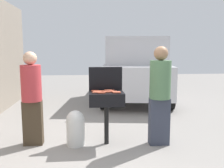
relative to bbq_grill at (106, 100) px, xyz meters
The scene contains 22 objects.
ground_plane 0.82m from the bbq_grill, 103.49° to the right, with size 24.00×24.00×0.00m, color gray.
bbq_grill is the anchor object (origin of this frame).
grill_lid_open 0.42m from the bbq_grill, 90.00° to the left, with size 0.60×0.05×0.42m, color black.
hot_dog_0 0.25m from the bbq_grill, 31.88° to the right, with size 0.03×0.03×0.13m, color #C6593D.
hot_dog_1 0.20m from the bbq_grill, 12.63° to the right, with size 0.03×0.03×0.13m, color #C6593D.
hot_dog_2 0.16m from the bbq_grill, 17.87° to the left, with size 0.03×0.03×0.13m, color #C6593D.
hot_dog_3 0.26m from the bbq_grill, 154.04° to the right, with size 0.03×0.03×0.13m, color #C6593D.
hot_dog_4 0.19m from the bbq_grill, 155.82° to the left, with size 0.03×0.03×0.13m, color #AD4228.
hot_dog_5 0.24m from the bbq_grill, 23.67° to the right, with size 0.03×0.03×0.13m, color #C6593D.
hot_dog_6 0.26m from the bbq_grill, 156.87° to the left, with size 0.03×0.03×0.13m, color #AD4228.
hot_dog_7 0.17m from the bbq_grill, 89.07° to the right, with size 0.03×0.03×0.13m, color #B74C33.
hot_dog_8 0.23m from the bbq_grill, 122.89° to the right, with size 0.03×0.03×0.13m, color #B74C33.
hot_dog_9 0.22m from the bbq_grill, behind, with size 0.03×0.03×0.13m, color #C6593D.
hot_dog_10 0.21m from the bbq_grill, 74.08° to the left, with size 0.03×0.03×0.13m, color #C6593D.
hot_dog_11 0.20m from the bbq_grill, 46.82° to the left, with size 0.03×0.03×0.13m, color #C6593D.
hot_dog_12 0.17m from the bbq_grill, 152.50° to the right, with size 0.03×0.03×0.13m, color #C6593D.
hot_dog_13 0.27m from the bbq_grill, 38.86° to the right, with size 0.03×0.03×0.13m, color #B74C33.
hot_dog_14 0.24m from the bbq_grill, 161.08° to the right, with size 0.03×0.03×0.13m, color #C6593D.
propane_tank 0.71m from the bbq_grill, behind, with size 0.32×0.32×0.62m.
person_left 1.29m from the bbq_grill, behind, with size 0.34×0.34×1.63m.
person_right 0.93m from the bbq_grill, ahead, with size 0.36×0.36×1.72m.
parked_minivan 4.10m from the bbq_grill, 72.81° to the left, with size 2.48×4.60×2.02m.
Camera 1 is at (-0.24, -3.95, 1.67)m, focal length 39.25 mm.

